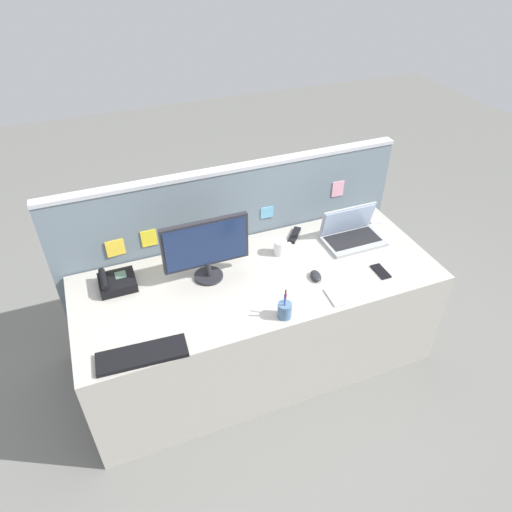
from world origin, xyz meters
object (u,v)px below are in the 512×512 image
object	(u,v)px
laptop	(351,232)
computer_mouse_right_hand	(316,276)
cell_phone_silver_slab	(334,297)
cell_phone_white_slab	(374,218)
tv_remote	(294,235)
coffee_mug	(280,247)
keyboard_main	(142,355)
desktop_monitor	(206,247)
pen_cup	(285,310)
cell_phone_black_slab	(381,271)
desk_phone	(116,282)

from	to	relation	value
laptop	computer_mouse_right_hand	size ratio (longest dim) A/B	3.75
cell_phone_silver_slab	cell_phone_white_slab	bearing A→B (deg)	46.21
tv_remote	coffee_mug	size ratio (longest dim) A/B	1.45
tv_remote	coffee_mug	world-z (taller)	coffee_mug
keyboard_main	coffee_mug	world-z (taller)	coffee_mug
cell_phone_silver_slab	tv_remote	bearing A→B (deg)	88.83
cell_phone_white_slab	tv_remote	distance (m)	0.60
tv_remote	coffee_mug	xyz separation A→B (m)	(-0.16, -0.13, 0.04)
laptop	keyboard_main	distance (m)	1.51
tv_remote	desktop_monitor	bearing A→B (deg)	-124.01
desktop_monitor	pen_cup	distance (m)	0.56
coffee_mug	cell_phone_black_slab	bearing A→B (deg)	-38.92
laptop	cell_phone_white_slab	bearing A→B (deg)	28.57
desktop_monitor	keyboard_main	bearing A→B (deg)	-135.62
desk_phone	laptop	bearing A→B (deg)	-3.14
laptop	pen_cup	bearing A→B (deg)	-144.78
computer_mouse_right_hand	keyboard_main	bearing A→B (deg)	-156.51
desktop_monitor	tv_remote	distance (m)	0.69
desk_phone	tv_remote	bearing A→B (deg)	3.98
pen_cup	cell_phone_black_slab	world-z (taller)	pen_cup
cell_phone_black_slab	desk_phone	bearing A→B (deg)	164.23
laptop	cell_phone_silver_slab	distance (m)	0.59
desk_phone	computer_mouse_right_hand	distance (m)	1.13
computer_mouse_right_hand	cell_phone_white_slab	xyz separation A→B (m)	(0.67, 0.42, -0.01)
cell_phone_black_slab	cell_phone_silver_slab	size ratio (longest dim) A/B	0.93
keyboard_main	computer_mouse_right_hand	distance (m)	1.06
cell_phone_white_slab	tv_remote	world-z (taller)	tv_remote
computer_mouse_right_hand	cell_phone_silver_slab	xyz separation A→B (m)	(0.02, -0.19, -0.01)
tv_remote	cell_phone_black_slab	bearing A→B (deg)	-18.42
tv_remote	keyboard_main	bearing A→B (deg)	-109.85
pen_cup	computer_mouse_right_hand	bearing A→B (deg)	36.30
computer_mouse_right_hand	laptop	bearing A→B (deg)	46.23
desk_phone	keyboard_main	world-z (taller)	desk_phone
pen_cup	tv_remote	bearing A→B (deg)	60.64
laptop	tv_remote	xyz separation A→B (m)	(-0.32, 0.16, -0.04)
cell_phone_black_slab	cell_phone_silver_slab	bearing A→B (deg)	-164.55
keyboard_main	cell_phone_white_slab	size ratio (longest dim) A/B	3.13
cell_phone_black_slab	cell_phone_white_slab	xyz separation A→B (m)	(0.28, 0.51, 0.00)
keyboard_main	computer_mouse_right_hand	size ratio (longest dim) A/B	4.31
desktop_monitor	cell_phone_black_slab	distance (m)	1.03
desktop_monitor	laptop	bearing A→B (deg)	1.28
desktop_monitor	keyboard_main	size ratio (longest dim) A/B	1.15
computer_mouse_right_hand	coffee_mug	world-z (taller)	coffee_mug
laptop	cell_phone_silver_slab	bearing A→B (deg)	-129.29
desktop_monitor	cell_phone_white_slab	size ratio (longest dim) A/B	3.58
pen_cup	laptop	bearing A→B (deg)	35.22
desktop_monitor	coffee_mug	distance (m)	0.51
cell_phone_black_slab	computer_mouse_right_hand	bearing A→B (deg)	167.31
computer_mouse_right_hand	coffee_mug	distance (m)	0.31
cell_phone_white_slab	coffee_mug	xyz separation A→B (m)	(-0.76, -0.12, 0.04)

